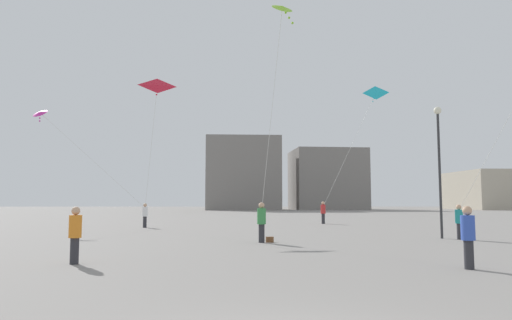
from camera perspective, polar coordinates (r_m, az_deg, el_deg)
person_in_green at (r=19.82m, az=0.69°, el=-7.45°), size 0.37×0.37×1.70m
person_in_red at (r=36.60m, az=8.26°, el=-6.30°), size 0.38×0.38×1.73m
person_in_orange at (r=14.05m, az=-21.37°, el=-8.31°), size 0.35×0.35×1.59m
person_in_blue at (r=13.32m, az=24.65°, el=-8.33°), size 0.35×0.35×1.62m
person_in_white at (r=31.90m, az=-13.51°, el=-6.51°), size 0.35×0.35×1.61m
person_in_teal at (r=23.43m, az=23.73°, el=-6.80°), size 0.35×0.35×1.60m
kite_cyan_delta at (r=39.71m, az=14.45°, el=7.83°), size 5.50×1.62×9.83m
kite_lime_diamond at (r=19.78m, az=3.25°, el=17.92°), size 1.34×2.18×8.61m
kite_magenta_diamond at (r=33.93m, az=-24.95°, el=5.19°), size 7.56×1.19×6.65m
kite_crimson_delta at (r=28.69m, az=-12.07°, el=8.79°), size 2.29×4.41×7.78m
building_left_hall at (r=95.33m, az=-1.58°, el=-1.70°), size 15.24×10.88×14.79m
building_centre_hall at (r=100.96m, az=8.71°, el=-2.43°), size 15.74×14.56×12.71m
building_right_hall at (r=112.87m, az=27.06°, el=-3.35°), size 15.15×18.17×8.20m
lamppost_east at (r=23.78m, az=21.60°, el=0.89°), size 0.36×0.36×6.28m
handbag_beside_flyer at (r=19.99m, az=1.70°, el=-9.76°), size 0.34×0.18×0.24m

